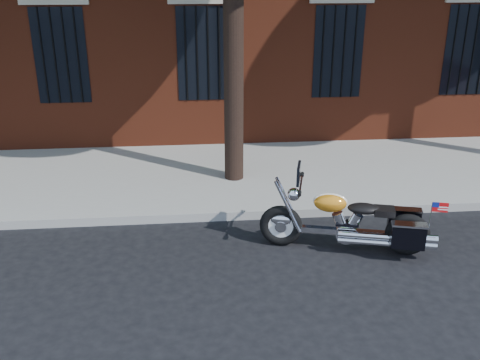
{
  "coord_description": "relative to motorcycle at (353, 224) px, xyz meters",
  "views": [
    {
      "loc": [
        -0.28,
        -6.73,
        3.91
      ],
      "look_at": [
        0.42,
        0.8,
        0.93
      ],
      "focal_mm": 40.0,
      "sensor_mm": 36.0,
      "label": 1
    }
  ],
  "objects": [
    {
      "name": "sidewalk",
      "position": [
        -2.01,
        3.14,
        -0.37
      ],
      "size": [
        40.0,
        3.6,
        0.15
      ],
      "primitive_type": "cube",
      "color": "gray",
      "rests_on": "ground"
    },
    {
      "name": "curb",
      "position": [
        -2.01,
        1.26,
        -0.37
      ],
      "size": [
        40.0,
        0.16,
        0.15
      ],
      "primitive_type": "cube",
      "color": "gray",
      "rests_on": "ground"
    },
    {
      "name": "ground",
      "position": [
        -2.01,
        -0.12,
        -0.44
      ],
      "size": [
        120.0,
        120.0,
        0.0
      ],
      "primitive_type": "plane",
      "color": "black",
      "rests_on": "ground"
    },
    {
      "name": "motorcycle",
      "position": [
        0.0,
        0.0,
        0.0
      ],
      "size": [
        2.46,
        1.16,
        1.31
      ],
      "rotation": [
        0.0,
        0.0,
        -0.25
      ],
      "color": "black",
      "rests_on": "ground"
    }
  ]
}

